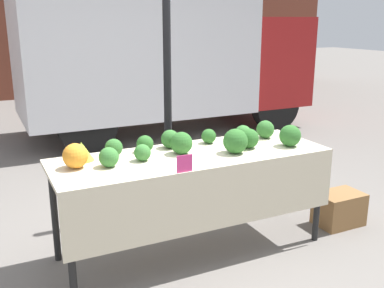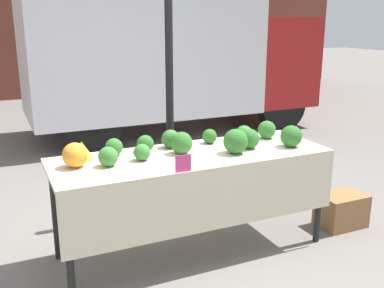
{
  "view_description": "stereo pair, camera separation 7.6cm",
  "coord_description": "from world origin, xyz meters",
  "px_view_note": "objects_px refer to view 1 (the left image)",
  "views": [
    {
      "loc": [
        -1.41,
        -2.93,
        1.79
      ],
      "look_at": [
        0.0,
        0.0,
        0.88
      ],
      "focal_mm": 42.0,
      "sensor_mm": 36.0,
      "label": 1
    },
    {
      "loc": [
        -1.35,
        -2.96,
        1.79
      ],
      "look_at": [
        0.0,
        0.0,
        0.88
      ],
      "focal_mm": 42.0,
      "sensor_mm": 36.0,
      "label": 2
    }
  ],
  "objects_px": {
    "parked_truck": "(159,52)",
    "orange_cauliflower": "(75,156)",
    "price_sign": "(185,164)",
    "produce_crate": "(339,209)"
  },
  "relations": [
    {
      "from": "parked_truck",
      "to": "orange_cauliflower",
      "type": "relative_size",
      "value": 26.4
    },
    {
      "from": "parked_truck",
      "to": "orange_cauliflower",
      "type": "distance_m",
      "value": 4.3
    },
    {
      "from": "produce_crate",
      "to": "parked_truck",
      "type": "bearing_deg",
      "value": 92.02
    },
    {
      "from": "parked_truck",
      "to": "produce_crate",
      "type": "distance_m",
      "value": 4.1
    },
    {
      "from": "produce_crate",
      "to": "orange_cauliflower",
      "type": "bearing_deg",
      "value": 174.62
    },
    {
      "from": "orange_cauliflower",
      "to": "price_sign",
      "type": "relative_size",
      "value": 1.46
    },
    {
      "from": "price_sign",
      "to": "produce_crate",
      "type": "height_order",
      "value": "price_sign"
    },
    {
      "from": "orange_cauliflower",
      "to": "price_sign",
      "type": "distance_m",
      "value": 0.75
    },
    {
      "from": "orange_cauliflower",
      "to": "produce_crate",
      "type": "xyz_separation_m",
      "value": [
        2.25,
        -0.21,
        -0.74
      ]
    },
    {
      "from": "orange_cauliflower",
      "to": "produce_crate",
      "type": "bearing_deg",
      "value": -5.38
    }
  ]
}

